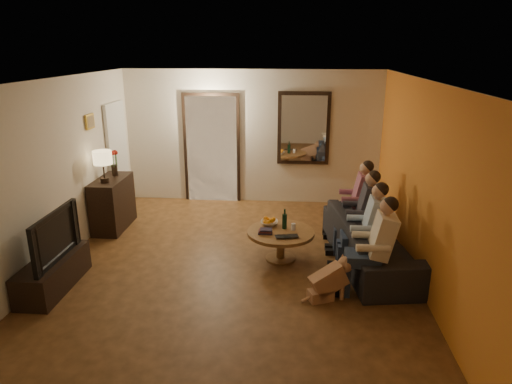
# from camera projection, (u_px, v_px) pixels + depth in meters

# --- Properties ---
(floor) EXTENTS (5.00, 6.00, 0.01)m
(floor) POSITION_uv_depth(u_px,v_px,m) (233.00, 268.00, 6.47)
(floor) COLOR #492E13
(floor) RESTS_ON ground
(ceiling) EXTENTS (5.00, 6.00, 0.01)m
(ceiling) POSITION_uv_depth(u_px,v_px,m) (230.00, 80.00, 5.68)
(ceiling) COLOR white
(ceiling) RESTS_ON back_wall
(back_wall) EXTENTS (5.00, 0.02, 2.60)m
(back_wall) POSITION_uv_depth(u_px,v_px,m) (252.00, 138.00, 8.92)
(back_wall) COLOR beige
(back_wall) RESTS_ON floor
(front_wall) EXTENTS (5.00, 0.02, 2.60)m
(front_wall) POSITION_uv_depth(u_px,v_px,m) (176.00, 299.00, 3.23)
(front_wall) COLOR beige
(front_wall) RESTS_ON floor
(left_wall) EXTENTS (0.02, 6.00, 2.60)m
(left_wall) POSITION_uv_depth(u_px,v_px,m) (52.00, 176.00, 6.27)
(left_wall) COLOR beige
(left_wall) RESTS_ON floor
(right_wall) EXTENTS (0.02, 6.00, 2.60)m
(right_wall) POSITION_uv_depth(u_px,v_px,m) (424.00, 185.00, 5.88)
(right_wall) COLOR beige
(right_wall) RESTS_ON floor
(orange_accent) EXTENTS (0.01, 6.00, 2.60)m
(orange_accent) POSITION_uv_depth(u_px,v_px,m) (423.00, 185.00, 5.88)
(orange_accent) COLOR orange
(orange_accent) RESTS_ON right_wall
(kitchen_doorway) EXTENTS (1.00, 0.06, 2.10)m
(kitchen_doorway) POSITION_uv_depth(u_px,v_px,m) (212.00, 150.00, 9.04)
(kitchen_doorway) COLOR #FFE0A5
(kitchen_doorway) RESTS_ON floor
(door_trim) EXTENTS (1.12, 0.04, 2.22)m
(door_trim) POSITION_uv_depth(u_px,v_px,m) (212.00, 150.00, 9.03)
(door_trim) COLOR black
(door_trim) RESTS_ON floor
(fridge_glimpse) EXTENTS (0.45, 0.03, 1.70)m
(fridge_glimpse) POSITION_uv_depth(u_px,v_px,m) (225.00, 157.00, 9.07)
(fridge_glimpse) COLOR silver
(fridge_glimpse) RESTS_ON floor
(mirror_frame) EXTENTS (1.00, 0.05, 1.40)m
(mirror_frame) POSITION_uv_depth(u_px,v_px,m) (304.00, 128.00, 8.75)
(mirror_frame) COLOR black
(mirror_frame) RESTS_ON back_wall
(mirror_glass) EXTENTS (0.86, 0.02, 1.26)m
(mirror_glass) POSITION_uv_depth(u_px,v_px,m) (304.00, 129.00, 8.72)
(mirror_glass) COLOR white
(mirror_glass) RESTS_ON back_wall
(white_door) EXTENTS (0.06, 0.85, 2.04)m
(white_door) POSITION_uv_depth(u_px,v_px,m) (118.00, 157.00, 8.54)
(white_door) COLOR white
(white_door) RESTS_ON floor
(framed_art) EXTENTS (0.03, 0.28, 0.24)m
(framed_art) POSITION_uv_depth(u_px,v_px,m) (90.00, 122.00, 7.33)
(framed_art) COLOR #B28C33
(framed_art) RESTS_ON left_wall
(art_canvas) EXTENTS (0.01, 0.22, 0.18)m
(art_canvas) POSITION_uv_depth(u_px,v_px,m) (91.00, 122.00, 7.33)
(art_canvas) COLOR brown
(art_canvas) RESTS_ON left_wall
(dresser) EXTENTS (0.45, 0.99, 0.88)m
(dresser) POSITION_uv_depth(u_px,v_px,m) (113.00, 203.00, 7.80)
(dresser) COLOR black
(dresser) RESTS_ON floor
(table_lamp) EXTENTS (0.30, 0.30, 0.54)m
(table_lamp) POSITION_uv_depth(u_px,v_px,m) (103.00, 167.00, 7.37)
(table_lamp) COLOR beige
(table_lamp) RESTS_ON dresser
(flower_vase) EXTENTS (0.14, 0.14, 0.44)m
(flower_vase) POSITION_uv_depth(u_px,v_px,m) (114.00, 163.00, 7.80)
(flower_vase) COLOR #AA1D12
(flower_vase) RESTS_ON dresser
(tv_stand) EXTENTS (0.45, 1.23, 0.41)m
(tv_stand) POSITION_uv_depth(u_px,v_px,m) (53.00, 273.00, 5.90)
(tv_stand) COLOR black
(tv_stand) RESTS_ON floor
(tv) EXTENTS (1.11, 0.15, 0.64)m
(tv) POSITION_uv_depth(u_px,v_px,m) (48.00, 236.00, 5.73)
(tv) COLOR black
(tv) RESTS_ON tv_stand
(sofa) EXTENTS (2.45, 1.25, 0.68)m
(sofa) POSITION_uv_depth(u_px,v_px,m) (371.00, 240.00, 6.56)
(sofa) COLOR black
(sofa) RESTS_ON floor
(person_a) EXTENTS (0.60, 0.40, 1.20)m
(person_a) POSITION_uv_depth(u_px,v_px,m) (376.00, 251.00, 5.63)
(person_a) COLOR tan
(person_a) RESTS_ON sofa
(person_b) EXTENTS (0.60, 0.40, 1.20)m
(person_b) POSITION_uv_depth(u_px,v_px,m) (369.00, 232.00, 6.20)
(person_b) COLOR tan
(person_b) RESTS_ON sofa
(person_c) EXTENTS (0.60, 0.40, 1.20)m
(person_c) POSITION_uv_depth(u_px,v_px,m) (363.00, 216.00, 6.77)
(person_c) COLOR tan
(person_c) RESTS_ON sofa
(person_d) EXTENTS (0.60, 0.40, 1.20)m
(person_d) POSITION_uv_depth(u_px,v_px,m) (357.00, 203.00, 7.34)
(person_d) COLOR tan
(person_d) RESTS_ON sofa
(dog) EXTENTS (0.61, 0.44, 0.56)m
(dog) POSITION_uv_depth(u_px,v_px,m) (329.00, 279.00, 5.61)
(dog) COLOR #9D6548
(dog) RESTS_ON floor
(coffee_table) EXTENTS (1.19, 1.19, 0.45)m
(coffee_table) POSITION_uv_depth(u_px,v_px,m) (281.00, 245.00, 6.69)
(coffee_table) COLOR brown
(coffee_table) RESTS_ON floor
(bowl) EXTENTS (0.26, 0.26, 0.06)m
(bowl) POSITION_uv_depth(u_px,v_px,m) (269.00, 223.00, 6.83)
(bowl) COLOR white
(bowl) RESTS_ON coffee_table
(oranges) EXTENTS (0.20, 0.20, 0.08)m
(oranges) POSITION_uv_depth(u_px,v_px,m) (269.00, 219.00, 6.81)
(oranges) COLOR orange
(oranges) RESTS_ON bowl
(wine_bottle) EXTENTS (0.07, 0.07, 0.31)m
(wine_bottle) POSITION_uv_depth(u_px,v_px,m) (285.00, 219.00, 6.66)
(wine_bottle) COLOR black
(wine_bottle) RESTS_ON coffee_table
(wine_glass) EXTENTS (0.06, 0.06, 0.10)m
(wine_glass) POSITION_uv_depth(u_px,v_px,m) (293.00, 227.00, 6.63)
(wine_glass) COLOR silver
(wine_glass) RESTS_ON coffee_table
(book_stack) EXTENTS (0.20, 0.15, 0.07)m
(book_stack) POSITION_uv_depth(u_px,v_px,m) (265.00, 231.00, 6.53)
(book_stack) COLOR black
(book_stack) RESTS_ON coffee_table
(laptop) EXTENTS (0.36, 0.27, 0.03)m
(laptop) POSITION_uv_depth(u_px,v_px,m) (287.00, 238.00, 6.34)
(laptop) COLOR black
(laptop) RESTS_ON coffee_table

